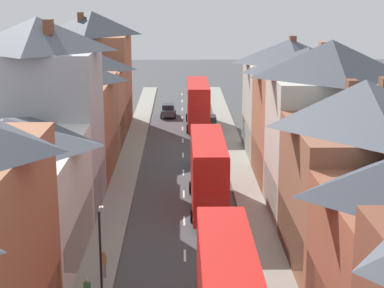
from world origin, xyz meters
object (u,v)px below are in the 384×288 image
Objects in this scene: car_parked_left_a at (168,110)px; car_parked_right_a at (203,159)px; double_decker_bus_far_approaching at (208,171)px; street_lamp at (101,253)px; car_near_silver at (209,122)px; pedestrian_far_left at (103,263)px; double_decker_bus_lead at (198,104)px.

car_parked_right_a is (3.60, -23.52, 0.01)m from car_parked_left_a.
double_decker_bus_far_approaching is 2.81× the size of car_parked_left_a.
street_lamp is at bearing -102.99° from car_parked_right_a.
pedestrian_far_left is (-7.73, -38.73, 0.21)m from car_near_silver.
double_decker_bus_far_approaching reaches higher than car_near_silver.
car_parked_right_a is at bearing -89.97° from double_decker_bus_lead.
double_decker_bus_lead is 2.72× the size of car_near_silver.
double_decker_bus_far_approaching is 34.23m from car_parked_left_a.
pedestrian_far_left is at bearing -93.51° from car_parked_left_a.
double_decker_bus_far_approaching is 26.74m from car_near_silver.
double_decker_bus_lead and double_decker_bus_far_approaching have the same top height.
double_decker_bus_far_approaching is at bearing 69.03° from street_lamp.
pedestrian_far_left is (-2.83, -46.08, 0.20)m from car_parked_left_a.
car_parked_right_a is at bearing 77.01° from street_lamp.
double_decker_bus_lead reaches higher than pedestrian_far_left.
double_decker_bus_lead is at bearing -60.10° from car_parked_left_a.
car_near_silver is 39.50m from pedestrian_far_left.
double_decker_bus_far_approaching is at bearing -83.97° from car_parked_left_a.
car_parked_right_a is 2.66× the size of pedestrian_far_left.
pedestrian_far_left is 4.30m from street_lamp.
car_near_silver is at bearing 87.19° from double_decker_bus_far_approaching.
street_lamp reaches higher than pedestrian_far_left.
street_lamp reaches higher than double_decker_bus_lead.
double_decker_bus_far_approaching is 13.81m from pedestrian_far_left.
car_parked_left_a is (-3.59, 6.24, -1.98)m from double_decker_bus_lead.
double_decker_bus_lead is 2.81× the size of car_parked_left_a.
car_parked_right_a is 23.46m from pedestrian_far_left.
double_decker_bus_far_approaching is at bearing -90.00° from double_decker_bus_lead.
car_near_silver is 2.46× the size of pedestrian_far_left.
car_parked_right_a reaches higher than car_near_silver.
double_decker_bus_lead is 43.92m from street_lamp.
car_parked_left_a is 49.86m from street_lamp.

